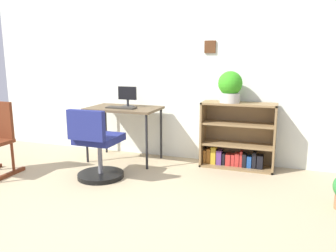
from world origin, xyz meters
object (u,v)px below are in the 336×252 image
(office_chair, at_px, (97,149))
(potted_plant_on_shelf, at_px, (230,86))
(keyboard, at_px, (121,108))
(bookshelf_low, at_px, (237,139))
(monitor, at_px, (127,97))
(desk, at_px, (124,112))

(office_chair, bearing_deg, potted_plant_on_shelf, 35.26)
(keyboard, bearing_deg, bookshelf_low, 12.21)
(monitor, bearing_deg, keyboard, -98.06)
(desk, bearing_deg, keyboard, -85.43)
(monitor, distance_m, bookshelf_low, 1.50)
(monitor, xyz_separation_m, keyboard, (-0.02, -0.14, -0.13))
(keyboard, relative_size, potted_plant_on_shelf, 1.01)
(keyboard, xyz_separation_m, potted_plant_on_shelf, (1.32, 0.25, 0.28))
(desk, height_order, bookshelf_low, bookshelf_low)
(office_chair, relative_size, bookshelf_low, 0.91)
(keyboard, bearing_deg, monitor, 81.94)
(monitor, distance_m, potted_plant_on_shelf, 1.32)
(monitor, height_order, potted_plant_on_shelf, potted_plant_on_shelf)
(desk, xyz_separation_m, monitor, (0.03, 0.06, 0.20))
(desk, bearing_deg, potted_plant_on_shelf, 7.15)
(bookshelf_low, height_order, potted_plant_on_shelf, potted_plant_on_shelf)
(desk, relative_size, bookshelf_low, 1.03)
(keyboard, distance_m, bookshelf_low, 1.50)
(bookshelf_low, bearing_deg, keyboard, -167.79)
(monitor, xyz_separation_m, office_chair, (0.01, -0.80, -0.50))
(desk, bearing_deg, office_chair, -87.18)
(monitor, height_order, bookshelf_low, monitor)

